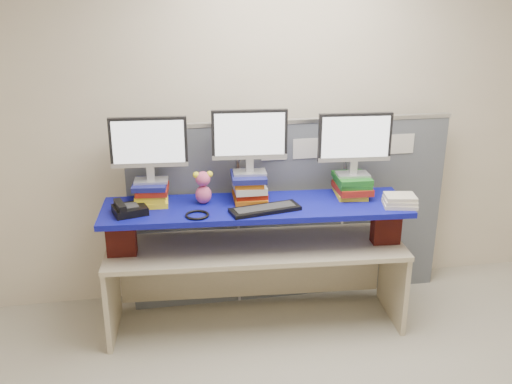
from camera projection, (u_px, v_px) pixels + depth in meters
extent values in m
cube|color=beige|center=(379.00, 225.00, 2.77)|extent=(5.00, 4.00, 2.80)
cube|color=#50555E|center=(184.00, 221.00, 4.50)|extent=(0.85, 0.05, 1.50)
cube|color=#50555E|center=(291.00, 213.00, 4.64)|extent=(0.85, 0.05, 1.50)
cube|color=#50555E|center=(391.00, 206.00, 4.78)|extent=(0.85, 0.05, 1.50)
cube|color=silver|center=(293.00, 121.00, 4.38)|extent=(2.60, 0.06, 0.03)
cube|color=silver|center=(170.00, 155.00, 4.27)|extent=(0.20, 0.00, 0.16)
cube|color=silver|center=(274.00, 150.00, 4.40)|extent=(0.20, 0.00, 0.16)
cube|color=silver|center=(306.00, 149.00, 4.44)|extent=(0.20, 0.00, 0.16)
cube|color=silver|center=(402.00, 144.00, 4.57)|extent=(0.20, 0.00, 0.16)
cube|color=#C3B495|center=(256.00, 247.00, 4.26)|extent=(2.25, 0.80, 0.04)
cube|color=#C3B495|center=(112.00, 295.00, 4.27)|extent=(0.08, 0.60, 0.64)
cube|color=#C3B495|center=(393.00, 280.00, 4.48)|extent=(0.08, 0.60, 0.64)
cube|color=maroon|center=(121.00, 236.00, 4.06)|extent=(0.21, 0.13, 0.28)
cube|color=maroon|center=(386.00, 225.00, 4.25)|extent=(0.21, 0.13, 0.28)
cube|color=#0C1097|center=(256.00, 207.00, 4.15)|extent=(2.26, 0.72, 0.04)
cube|color=yellow|center=(153.00, 201.00, 4.17)|extent=(0.22, 0.27, 0.04)
cube|color=yellow|center=(151.00, 194.00, 4.16)|extent=(0.24, 0.30, 0.05)
cube|color=maroon|center=(152.00, 189.00, 4.13)|extent=(0.25, 0.28, 0.04)
cube|color=navy|center=(150.00, 184.00, 4.12)|extent=(0.27, 0.30, 0.04)
cube|color=#BA6011|center=(250.00, 197.00, 4.24)|extent=(0.25, 0.30, 0.03)
cube|color=maroon|center=(251.00, 192.00, 4.24)|extent=(0.24, 0.27, 0.04)
cube|color=beige|center=(249.00, 187.00, 4.21)|extent=(0.23, 0.27, 0.05)
cube|color=#BA6011|center=(248.00, 181.00, 4.21)|extent=(0.24, 0.32, 0.04)
cube|color=navy|center=(248.00, 177.00, 4.18)|extent=(0.27, 0.30, 0.04)
cube|color=yellow|center=(350.00, 193.00, 4.33)|extent=(0.25, 0.31, 0.04)
cube|color=maroon|center=(352.00, 188.00, 4.30)|extent=(0.26, 0.30, 0.05)
cube|color=#1A621C|center=(352.00, 182.00, 4.29)|extent=(0.26, 0.30, 0.03)
cube|color=#1A621C|center=(352.00, 178.00, 4.28)|extent=(0.25, 0.30, 0.04)
cube|color=#B7B8BD|center=(151.00, 180.00, 4.12)|extent=(0.25, 0.17, 0.02)
cube|color=#B7B8BD|center=(151.00, 173.00, 4.10)|extent=(0.06, 0.05, 0.10)
cube|color=black|center=(149.00, 142.00, 4.02)|extent=(0.55, 0.08, 0.36)
cube|color=white|center=(149.00, 143.00, 4.01)|extent=(0.50, 0.04, 0.32)
cube|color=#B7B8BD|center=(250.00, 172.00, 4.18)|extent=(0.25, 0.17, 0.02)
cube|color=#B7B8BD|center=(250.00, 165.00, 4.16)|extent=(0.06, 0.05, 0.10)
cube|color=black|center=(250.00, 134.00, 4.08)|extent=(0.55, 0.08, 0.36)
cube|color=white|center=(250.00, 135.00, 4.06)|extent=(0.50, 0.04, 0.32)
cube|color=#B7B8BD|center=(353.00, 174.00, 4.27)|extent=(0.25, 0.17, 0.02)
cube|color=#B7B8BD|center=(353.00, 167.00, 4.25)|extent=(0.06, 0.05, 0.10)
cube|color=black|center=(355.00, 137.00, 4.17)|extent=(0.55, 0.08, 0.36)
cube|color=white|center=(356.00, 138.00, 4.15)|extent=(0.50, 0.04, 0.32)
cube|color=black|center=(265.00, 209.00, 4.02)|extent=(0.52, 0.26, 0.03)
cube|color=#29292B|center=(265.00, 207.00, 4.02)|extent=(0.45, 0.19, 0.00)
ellipsoid|color=black|center=(296.00, 206.00, 4.08)|extent=(0.08, 0.11, 0.03)
cube|color=black|center=(130.00, 210.00, 3.98)|extent=(0.26, 0.25, 0.06)
cube|color=#29292B|center=(130.00, 206.00, 3.97)|extent=(0.14, 0.14, 0.01)
cube|color=black|center=(120.00, 205.00, 3.94)|extent=(0.10, 0.20, 0.04)
torus|color=black|center=(197.00, 215.00, 3.94)|extent=(0.22, 0.22, 0.02)
ellipsoid|color=#D55180|center=(203.00, 195.00, 4.15)|extent=(0.12, 0.11, 0.14)
sphere|color=#D55180|center=(203.00, 179.00, 4.11)|extent=(0.11, 0.11, 0.11)
sphere|color=yellow|center=(196.00, 175.00, 4.09)|extent=(0.05, 0.05, 0.05)
sphere|color=yellow|center=(209.00, 174.00, 4.11)|extent=(0.05, 0.05, 0.05)
cube|color=beige|center=(400.00, 204.00, 4.12)|extent=(0.27, 0.23, 0.03)
cube|color=beige|center=(400.00, 201.00, 4.11)|extent=(0.26, 0.22, 0.03)
cube|color=beige|center=(400.00, 197.00, 4.10)|extent=(0.24, 0.21, 0.03)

